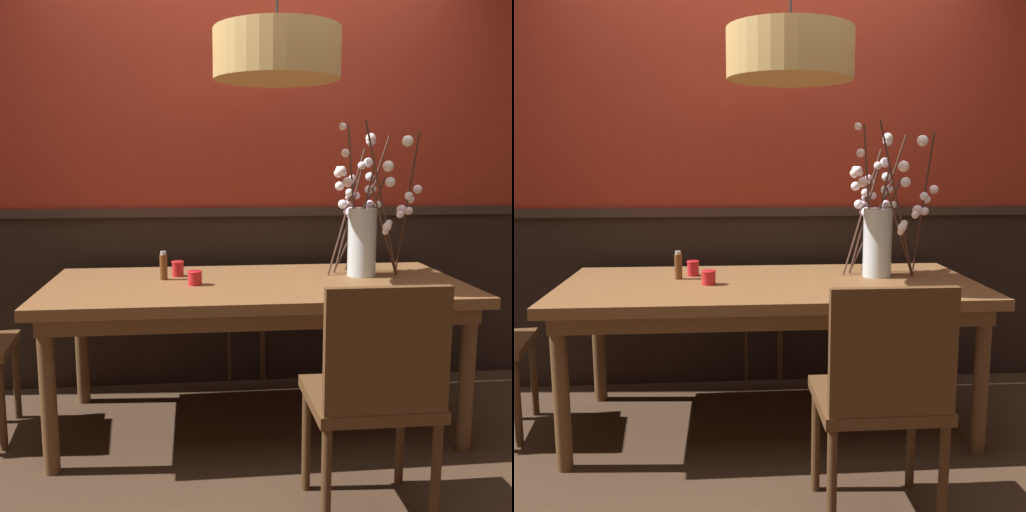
{
  "view_description": "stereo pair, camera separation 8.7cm",
  "coord_description": "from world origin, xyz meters",
  "views": [
    {
      "loc": [
        -0.31,
        -2.85,
        1.33
      ],
      "look_at": [
        0.0,
        0.0,
        0.88
      ],
      "focal_mm": 41.18,
      "sensor_mm": 36.0,
      "label": 1
    },
    {
      "loc": [
        -0.22,
        -2.86,
        1.33
      ],
      "look_at": [
        0.0,
        0.0,
        0.88
      ],
      "focal_mm": 41.18,
      "sensor_mm": 36.0,
      "label": 2
    }
  ],
  "objects": [
    {
      "name": "ground_plane",
      "position": [
        0.0,
        0.0,
        0.0
      ],
      "size": [
        24.0,
        24.0,
        0.0
      ],
      "primitive_type": "plane",
      "color": "#422D1E"
    },
    {
      "name": "pendant_lamp",
      "position": [
        0.09,
        -0.1,
        1.82
      ],
      "size": [
        0.58,
        0.58,
        1.17
      ],
      "color": "tan"
    },
    {
      "name": "chair_near_side_right",
      "position": [
        0.34,
        -0.89,
        0.53
      ],
      "size": [
        0.46,
        0.42,
        0.93
      ],
      "color": "brown",
      "rests_on": "ground"
    },
    {
      "name": "candle_holder_nearer_center",
      "position": [
        -0.3,
        -0.05,
        0.79
      ],
      "size": [
        0.07,
        0.07,
        0.07
      ],
      "color": "red",
      "rests_on": "dining_table"
    },
    {
      "name": "dining_table",
      "position": [
        0.0,
        0.0,
        0.67
      ],
      "size": [
        2.05,
        0.95,
        0.75
      ],
      "color": "brown",
      "rests_on": "ground"
    },
    {
      "name": "candle_holder_nearer_edge",
      "position": [
        -0.39,
        0.19,
        0.79
      ],
      "size": [
        0.07,
        0.07,
        0.08
      ],
      "color": "red",
      "rests_on": "dining_table"
    },
    {
      "name": "chair_far_side_left",
      "position": [
        -0.28,
        0.91,
        0.53
      ],
      "size": [
        0.46,
        0.45,
        0.96
      ],
      "color": "brown",
      "rests_on": "ground"
    },
    {
      "name": "vase_with_blossoms",
      "position": [
        0.58,
        0.12,
        1.0
      ],
      "size": [
        0.48,
        0.52,
        0.79
      ],
      "color": "silver",
      "rests_on": "dining_table"
    },
    {
      "name": "chair_far_side_right",
      "position": [
        0.28,
        0.89,
        0.52
      ],
      "size": [
        0.46,
        0.46,
        0.92
      ],
      "color": "brown",
      "rests_on": "ground"
    },
    {
      "name": "back_wall",
      "position": [
        0.0,
        0.67,
        1.43
      ],
      "size": [
        5.44,
        0.14,
        2.88
      ],
      "color": "black",
      "rests_on": "ground"
    },
    {
      "name": "condiment_bottle",
      "position": [
        -0.46,
        0.1,
        0.82
      ],
      "size": [
        0.04,
        0.04,
        0.15
      ],
      "color": "brown",
      "rests_on": "dining_table"
    }
  ]
}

